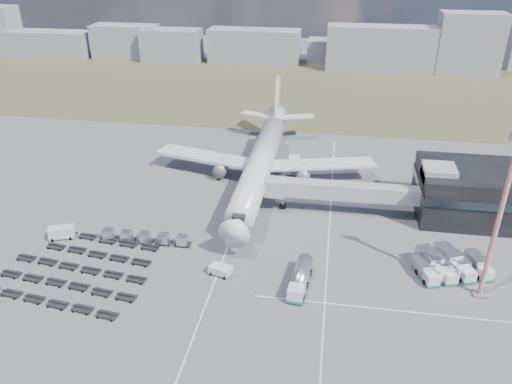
# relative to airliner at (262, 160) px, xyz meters

# --- Properties ---
(ground) EXTENTS (420.00, 420.00, 0.00)m
(ground) POSITION_rel_airliner_xyz_m (0.00, -32.38, -5.29)
(ground) COLOR #565659
(ground) RESTS_ON ground
(grass_strip) EXTENTS (420.00, 90.00, 0.01)m
(grass_strip) POSITION_rel_airliner_xyz_m (0.00, 77.62, -5.29)
(grass_strip) COLOR brown
(grass_strip) RESTS_ON ground
(lane_markings) EXTENTS (47.12, 110.00, 0.01)m
(lane_markings) POSITION_rel_airliner_xyz_m (9.77, -29.38, -5.29)
(lane_markings) COLOR silver
(lane_markings) RESTS_ON ground
(terminal) EXTENTS (30.40, 16.40, 11.00)m
(terminal) POSITION_rel_airliner_xyz_m (47.77, -8.41, -0.04)
(terminal) COLOR black
(terminal) RESTS_ON ground
(jet_bridge) EXTENTS (30.30, 3.80, 7.05)m
(jet_bridge) POSITION_rel_airliner_xyz_m (15.90, -11.95, -0.24)
(jet_bridge) COLOR #939399
(jet_bridge) RESTS_ON ground
(airliner) EXTENTS (51.59, 64.53, 17.62)m
(airliner) POSITION_rel_airliner_xyz_m (0.00, 0.00, 0.00)
(airliner) COLOR silver
(airliner) RESTS_ON ground
(skyline) EXTENTS (300.75, 26.93, 23.68)m
(skyline) POSITION_rel_airliner_xyz_m (8.14, 115.75, 3.68)
(skyline) COLOR gray
(skyline) RESTS_ON ground
(fuel_tanker) EXTENTS (3.47, 10.13, 3.21)m
(fuel_tanker) POSITION_rel_airliner_xyz_m (11.86, -36.82, -3.69)
(fuel_tanker) COLOR silver
(fuel_tanker) RESTS_ON ground
(pushback_tug) EXTENTS (4.11, 3.03, 1.61)m
(pushback_tug) POSITION_rel_airliner_xyz_m (-1.45, -35.82, -4.49)
(pushback_tug) COLOR silver
(pushback_tug) RESTS_ON ground
(utility_van) EXTENTS (4.97, 3.50, 2.41)m
(utility_van) POSITION_rel_airliner_xyz_m (-32.98, -29.71, -4.09)
(utility_van) COLOR silver
(utility_van) RESTS_ON ground
(catering_truck) EXTENTS (2.71, 6.56, 3.01)m
(catering_truck) POSITION_rel_airliner_xyz_m (6.70, 6.06, -3.75)
(catering_truck) COLOR silver
(catering_truck) RESTS_ON ground
(service_trucks_near) EXTENTS (8.66, 9.27, 2.97)m
(service_trucks_near) POSITION_rel_airliner_xyz_m (34.90, -28.72, -3.68)
(service_trucks_near) COLOR silver
(service_trucks_near) RESTS_ON ground
(service_trucks_far) EXTENTS (12.85, 9.50, 2.55)m
(service_trucks_far) POSITION_rel_airliner_xyz_m (36.46, -29.73, -3.91)
(service_trucks_far) COLOR silver
(service_trucks_far) RESTS_ON ground
(uld_row) EXTENTS (17.00, 1.96, 1.86)m
(uld_row) POSITION_rel_airliner_xyz_m (-17.23, -28.61, -4.18)
(uld_row) COLOR black
(uld_row) RESTS_ON ground
(baggage_dollies) EXTENTS (26.66, 22.21, 0.77)m
(baggage_dollies) POSITION_rel_airliner_xyz_m (-25.28, -38.78, -4.91)
(baggage_dollies) COLOR black
(baggage_dollies) RESTS_ON ground
(floodlight_mast) EXTENTS (2.52, 2.09, 27.12)m
(floodlight_mast) POSITION_rel_airliner_xyz_m (39.88, -34.46, 8.30)
(floodlight_mast) COLOR #B7311D
(floodlight_mast) RESTS_ON ground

